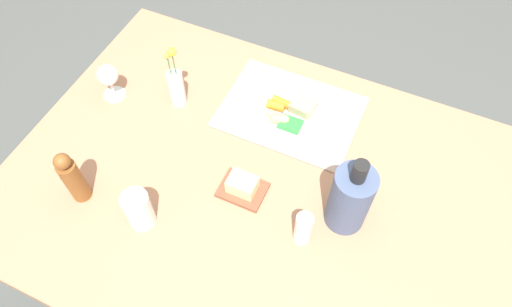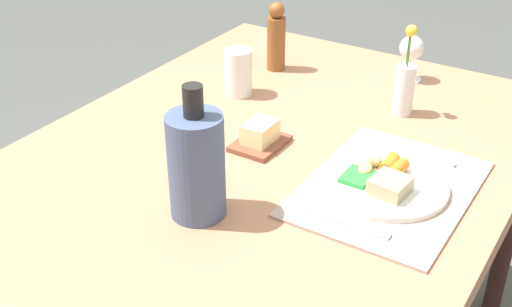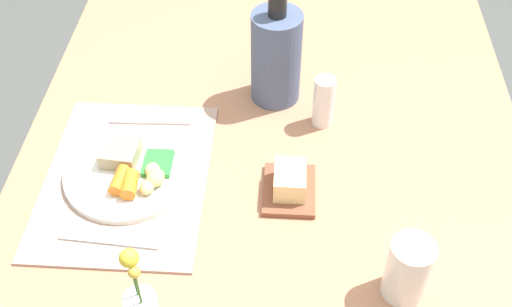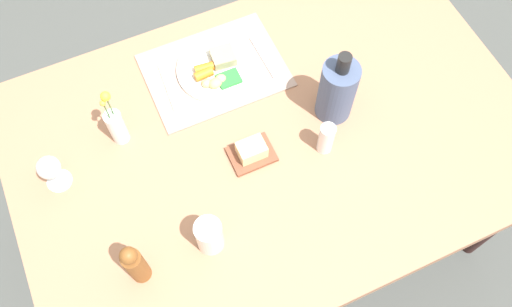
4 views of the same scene
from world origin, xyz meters
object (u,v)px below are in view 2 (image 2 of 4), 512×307
butter_dish (260,137)px  salt_shaker (181,154)px  dining_table (253,188)px  fork (346,223)px  water_tumbler (238,75)px  wine_glass (411,50)px  pepper_mill (276,38)px  dinner_plate (385,182)px  cooler_bottle (196,164)px  flower_vase (405,86)px  knife (416,153)px

butter_dish → salt_shaker: bearing=162.3°
butter_dish → dining_table: bearing=-158.2°
fork → water_tumbler: bearing=50.6°
wine_glass → pepper_mill: size_ratio=0.65×
dinner_plate → water_tumbler: bearing=65.8°
dinner_plate → wine_glass: 0.58m
cooler_bottle → flower_vase: 0.64m
knife → wine_glass: 0.44m
knife → salt_shaker: bearing=136.0°
salt_shaker → water_tumbler: bearing=17.5°
wine_glass → water_tumbler: wine_glass is taller
fork → salt_shaker: (-0.03, 0.37, 0.05)m
salt_shaker → flower_vase: bearing=-27.6°
cooler_bottle → butter_dish: (0.29, 0.04, -0.09)m
fork → salt_shaker: bearing=92.6°
butter_dish → water_tumbler: 0.29m
fork → salt_shaker: salt_shaker is taller
dinner_plate → fork: dinner_plate is taller
fork → water_tumbler: (0.39, 0.50, 0.05)m
knife → water_tumbler: bearing=86.7°
knife → flower_vase: flower_vase is taller
flower_vase → salt_shaker: bearing=152.4°
knife → water_tumbler: 0.52m
fork → salt_shaker: size_ratio=1.49×
fork → knife: bearing=-4.8°
knife → water_tumbler: (0.07, 0.52, 0.05)m
fork → butter_dish: size_ratio=1.34×
salt_shaker → butter_dish: bearing=-17.7°
water_tumbler → dinner_plate: bearing=-114.2°
cooler_bottle → salt_shaker: bearing=51.2°
dinner_plate → fork: size_ratio=1.45×
knife → wine_glass: (0.39, 0.17, 0.08)m
pepper_mill → water_tumbler: pepper_mill is taller
fork → knife: (0.32, -0.02, 0.00)m
wine_glass → pepper_mill: (-0.13, 0.35, 0.01)m
wine_glass → water_tumbler: bearing=133.3°
flower_vase → water_tumbler: flower_vase is taller
dinner_plate → pepper_mill: 0.67m
dinner_plate → knife: size_ratio=1.39×
wine_glass → flower_vase: flower_vase is taller
dining_table → flower_vase: flower_vase is taller
dinner_plate → knife: 0.16m
dining_table → pepper_mill: (0.49, 0.23, 0.15)m
wine_glass → butter_dish: (-0.54, 0.15, -0.06)m
knife → salt_shaker: salt_shaker is taller
dinner_plate → knife: (0.16, -0.01, -0.01)m
fork → cooler_bottle: (-0.11, 0.26, 0.10)m
wine_glass → salt_shaker: bearing=163.7°
fork → flower_vase: (0.51, 0.09, 0.07)m
knife → wine_glass: wine_glass is taller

